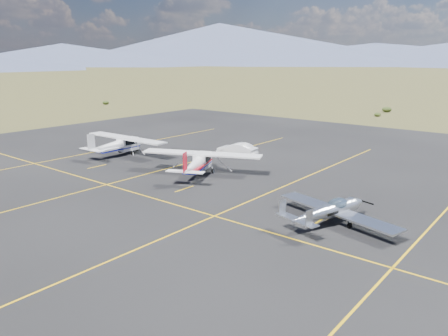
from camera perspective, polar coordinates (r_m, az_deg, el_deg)
ground at (r=31.00m, az=8.79°, el=-4.03°), size 1600.00×1600.00×0.00m
apron at (r=34.85m, az=-1.18°, el=-1.79°), size 72.00×72.00×0.02m
aircraft_low_wing at (r=26.58m, az=13.72°, el=-5.43°), size 6.15×8.40×1.82m
aircraft_cessna at (r=36.45m, az=-3.41°, el=0.81°), size 7.57×10.00×2.63m
aircraft_plain at (r=45.05m, az=-13.63°, el=3.04°), size 6.19×10.34×2.62m
sedan at (r=43.56m, az=1.70°, el=2.42°), size 2.03×4.25×1.35m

